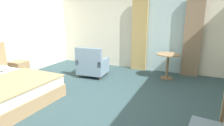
% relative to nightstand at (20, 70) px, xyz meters
% --- Properties ---
extents(ground, '(6.66, 6.84, 0.10)m').
position_rel_nightstand_xyz_m(ground, '(2.75, -0.63, -0.31)').
color(ground, '#334C51').
extents(wall_back, '(6.26, 0.12, 2.61)m').
position_rel_nightstand_xyz_m(wall_back, '(2.75, 2.53, 1.05)').
color(wall_back, silver).
rests_on(wall_back, ground).
extents(balcony_glass_door, '(1.18, 0.02, 2.30)m').
position_rel_nightstand_xyz_m(balcony_glass_door, '(3.70, 2.45, 0.89)').
color(balcony_glass_door, silver).
rests_on(balcony_glass_door, ground).
extents(curtain_panel_left, '(0.51, 0.10, 2.32)m').
position_rel_nightstand_xyz_m(curtain_panel_left, '(2.89, 2.35, 0.90)').
color(curtain_panel_left, tan).
rests_on(curtain_panel_left, ground).
extents(curtain_panel_right, '(0.50, 0.10, 2.32)m').
position_rel_nightstand_xyz_m(curtain_panel_right, '(4.51, 2.35, 0.90)').
color(curtain_panel_right, '#897056').
rests_on(curtain_panel_right, ground).
extents(nightstand, '(0.42, 0.40, 0.51)m').
position_rel_nightstand_xyz_m(nightstand, '(0.00, 0.00, 0.00)').
color(nightstand, tan).
rests_on(nightstand, ground).
extents(desk_chair, '(0.45, 0.45, 0.95)m').
position_rel_nightstand_xyz_m(desk_chair, '(4.91, -1.31, 0.27)').
color(desk_chair, gray).
rests_on(desk_chair, ground).
extents(armchair_by_window, '(0.85, 0.77, 0.91)m').
position_rel_nightstand_xyz_m(armchair_by_window, '(1.85, 1.01, 0.09)').
color(armchair_by_window, gray).
rests_on(armchair_by_window, ground).
extents(round_cafe_table, '(0.67, 0.67, 0.74)m').
position_rel_nightstand_xyz_m(round_cafe_table, '(3.93, 1.76, 0.29)').
color(round_cafe_table, tan).
rests_on(round_cafe_table, ground).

